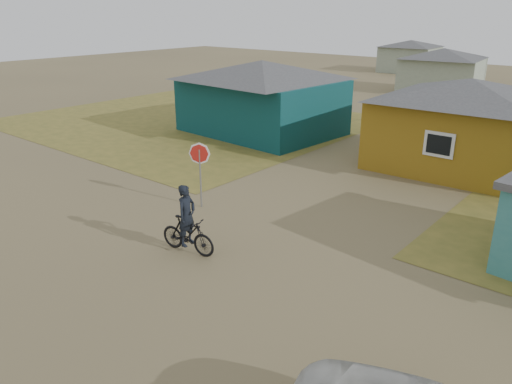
% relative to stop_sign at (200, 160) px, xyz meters
% --- Properties ---
extents(ground, '(120.00, 120.00, 0.00)m').
position_rel_stop_sign_xyz_m(ground, '(2.96, -3.29, -1.74)').
color(ground, olive).
extents(grass_nw, '(20.00, 18.00, 0.00)m').
position_rel_stop_sign_xyz_m(grass_nw, '(-11.04, 9.71, -1.74)').
color(grass_nw, olive).
rests_on(grass_nw, ground).
extents(house_teal, '(8.93, 7.08, 4.00)m').
position_rel_stop_sign_xyz_m(house_teal, '(-5.54, 10.21, 0.31)').
color(house_teal, '#0A363A').
rests_on(house_teal, ground).
extents(house_yellow, '(7.72, 6.76, 3.90)m').
position_rel_stop_sign_xyz_m(house_yellow, '(5.46, 10.71, 0.26)').
color(house_yellow, '#906916').
rests_on(house_yellow, ground).
extents(house_pale_west, '(7.04, 6.15, 3.60)m').
position_rel_stop_sign_xyz_m(house_pale_west, '(-3.04, 30.71, 0.12)').
color(house_pale_west, '#95A18B').
rests_on(house_pale_west, ground).
extents(house_pale_north, '(6.28, 5.81, 3.40)m').
position_rel_stop_sign_xyz_m(house_pale_north, '(-11.04, 42.71, 0.01)').
color(house_pale_north, '#95A18B').
rests_on(house_pale_north, ground).
extents(stop_sign, '(0.77, 0.13, 2.36)m').
position_rel_stop_sign_xyz_m(stop_sign, '(0.00, 0.00, 0.00)').
color(stop_sign, gray).
rests_on(stop_sign, ground).
extents(cyclist, '(1.88, 0.80, 2.06)m').
position_rel_stop_sign_xyz_m(cyclist, '(2.24, -2.72, -0.99)').
color(cyclist, black).
rests_on(cyclist, ground).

